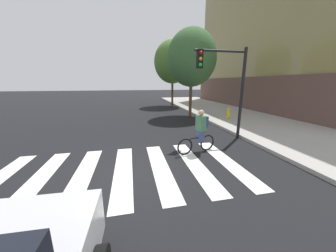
% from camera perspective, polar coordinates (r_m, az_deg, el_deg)
% --- Properties ---
extents(ground_plane, '(120.00, 120.00, 0.00)m').
position_cam_1_polar(ground_plane, '(5.82, -13.59, -14.00)').
color(ground_plane, black).
extents(crosswalk_stripes, '(7.56, 3.82, 0.01)m').
position_cam_1_polar(crosswalk_stripes, '(5.82, -14.26, -13.98)').
color(crosswalk_stripes, silver).
rests_on(crosswalk_stripes, ground).
extents(cyclist, '(1.67, 0.48, 1.69)m').
position_cam_1_polar(cyclist, '(6.90, 10.21, -1.79)').
color(cyclist, black).
rests_on(cyclist, ground).
extents(traffic_light_near, '(2.47, 0.28, 4.20)m').
position_cam_1_polar(traffic_light_near, '(8.59, 18.52, 14.40)').
color(traffic_light_near, black).
rests_on(traffic_light_near, ground).
extents(fire_hydrant, '(0.33, 0.22, 0.78)m').
position_cam_1_polar(fire_hydrant, '(13.35, 18.99, 3.88)').
color(fire_hydrant, gold).
rests_on(fire_hydrant, sidewalk).
extents(street_tree_near, '(3.74, 3.74, 6.65)m').
position_cam_1_polar(street_tree_near, '(14.46, 7.68, 20.98)').
color(street_tree_near, '#4C3823').
rests_on(street_tree_near, ground).
extents(street_tree_mid, '(4.07, 4.07, 7.24)m').
position_cam_1_polar(street_tree_mid, '(20.82, 1.46, 20.01)').
color(street_tree_mid, '#4C3823').
rests_on(street_tree_mid, ground).
extents(corner_building, '(14.93, 20.97, 14.53)m').
position_cam_1_polar(corner_building, '(25.37, 38.52, 21.38)').
color(corner_building, brown).
rests_on(corner_building, ground).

